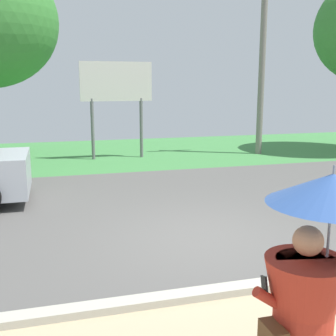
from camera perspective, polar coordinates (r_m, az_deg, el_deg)
ground_plane at (r=10.31m, az=-0.68°, el=-4.12°), size 40.00×22.00×0.20m
monk_pedestrian at (r=3.42m, az=18.45°, el=-17.47°), size 1.04×0.93×2.13m
utility_pole at (r=16.87m, az=12.72°, el=14.97°), size 1.80×0.24×7.36m
roadside_billboard at (r=15.52m, az=-7.02°, el=10.66°), size 2.60×0.12×3.50m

